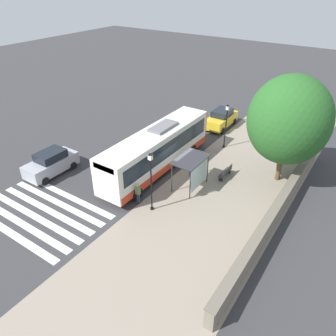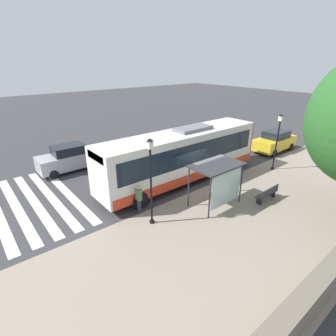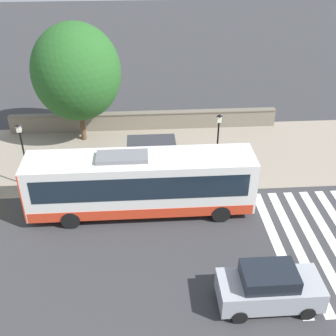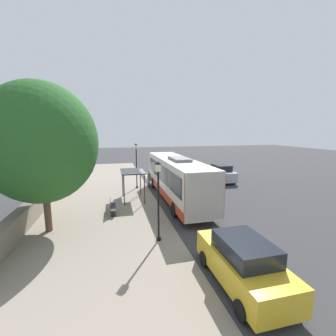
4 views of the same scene
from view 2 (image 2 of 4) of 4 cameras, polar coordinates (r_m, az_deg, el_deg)
name	(u,v)px [view 2 (image 2 of 4)]	position (r m, az deg, el deg)	size (l,w,h in m)	color
ground_plane	(195,191)	(16.83, 5.96, -4.99)	(120.00, 120.00, 0.00)	#353538
sidewalk_plaza	(257,222)	(14.49, 18.85, -11.09)	(9.00, 44.00, 0.02)	gray
crosswalk_stripes	(26,205)	(17.32, -28.58, -7.00)	(9.00, 5.25, 0.01)	silver
bus	(182,155)	(17.42, 3.16, 2.86)	(2.61, 12.07, 3.65)	silver
bus_shelter	(219,172)	(14.50, 10.95, -0.87)	(1.87, 2.93, 2.48)	#2D2D33
pedestrian	(139,197)	(14.13, -6.39, -6.30)	(0.34, 0.22, 1.64)	#2D3347
bench	(267,193)	(16.48, 20.84, -5.21)	(0.40, 1.81, 0.88)	#333338
street_lamp_near	(278,138)	(20.72, 22.73, 6.13)	(0.28, 0.28, 4.22)	black
street_lamp_far	(151,176)	(12.42, -3.79, -1.67)	(0.28, 0.28, 4.49)	black
parked_car_behind_bus	(275,141)	(25.71, 22.19, 5.42)	(1.98, 4.42, 1.86)	gold
parked_car_far_lane	(69,158)	(20.87, -20.83, 1.99)	(1.99, 4.34, 1.93)	#9EA0A8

